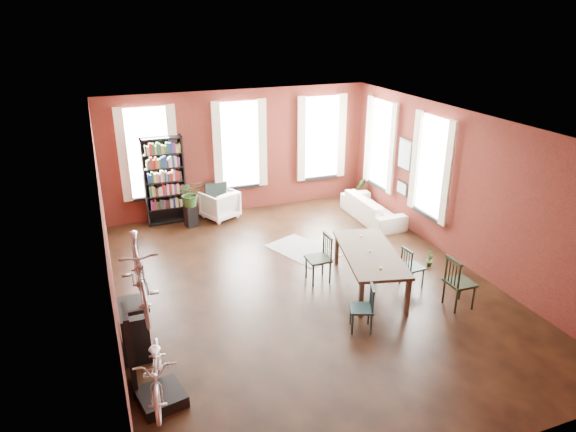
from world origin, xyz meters
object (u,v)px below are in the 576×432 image
bookshelf (164,181)px  bicycle_floor (155,348)px  plant_stand (191,216)px  dining_chair_b (318,259)px  white_armchair (220,203)px  bike_trainer (161,397)px  cream_sofa (373,204)px  dining_chair_a (361,308)px  dining_table (369,269)px  dining_chair_c (460,282)px  dining_chair_d (413,267)px  console_table (135,329)px

bookshelf → bicycle_floor: (-1.09, -6.55, -0.16)m
plant_stand → dining_chair_b: bearing=-63.4°
white_armchair → bike_trainer: (-2.39, -6.32, -0.32)m
bookshelf → cream_sofa: bearing=-19.0°
bicycle_floor → dining_chair_b: bearing=42.2°
dining_chair_a → plant_stand: 5.76m
plant_stand → bicycle_floor: bearing=-104.7°
dining_table → plant_stand: dining_table is taller
dining_chair_c → plant_stand: (-3.83, 5.45, -0.22)m
dining_chair_a → dining_table: bearing=168.0°
dining_chair_a → bookshelf: bookshelf is taller
white_armchair → cream_sofa: same height
dining_chair_a → white_armchair: size_ratio=1.01×
dining_chair_d → plant_stand: bearing=33.7°
plant_stand → dining_chair_d: bearing=-52.4°
bike_trainer → plant_stand: plant_stand is taller
dining_chair_c → dining_chair_d: 1.02m
bookshelf → cream_sofa: size_ratio=1.06×
dining_chair_d → bookshelf: bookshelf is taller
console_table → plant_stand: bearing=69.3°
cream_sofa → console_table: size_ratio=2.60×
console_table → dining_chair_b: bearing=16.3°
dining_chair_d → console_table: bearing=88.5°
dining_chair_d → bike_trainer: size_ratio=1.38×
bookshelf → plant_stand: bearing=-43.6°
dining_chair_d → console_table: dining_chair_d is taller
dining_chair_c → dining_chair_a: bearing=91.3°
dining_table → white_armchair: (-1.85, 4.51, 0.03)m
white_armchair → bike_trainer: bearing=44.8°
plant_stand → dining_table: bearing=-57.9°
dining_chair_b → bicycle_floor: bicycle_floor is taller
dining_chair_d → cream_sofa: dining_chair_d is taller
plant_stand → bicycle_floor: 6.32m
white_armchair → bike_trainer: 6.76m
dining_table → console_table: (-4.44, -0.48, 0.03)m
bookshelf → dining_chair_d: bearing=-51.5°
bike_trainer → plant_stand: size_ratio=1.11×
white_armchair → cream_sofa: size_ratio=0.39×
dining_chair_a → bicycle_floor: bearing=-57.8°
dining_chair_a → bookshelf: (-2.32, 5.95, 0.69)m
bookshelf → dining_chair_a: bearing=-68.7°
cream_sofa → white_armchair: bearing=67.7°
bookshelf → white_armchair: (1.31, -0.20, -0.69)m
dining_chair_c → white_armchair: size_ratio=1.20×
bookshelf → cream_sofa: (4.95, -1.70, -0.69)m
white_armchair → bicycle_floor: (-2.40, -6.35, 0.53)m
dining_chair_c → cream_sofa: 4.27m
dining_chair_b → bicycle_floor: 4.22m
dining_chair_b → white_armchair: size_ratio=1.19×
dining_chair_b → dining_chair_d: (1.63, -0.84, -0.07)m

